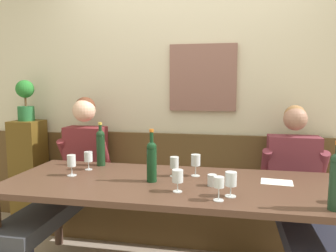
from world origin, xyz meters
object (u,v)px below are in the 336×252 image
(person_center_left_seat, at_px, (67,177))
(wine_bottle_green_tall, at_px, (336,180))
(wall_bench, at_px, (185,207))
(wine_glass_left_end, at_px, (196,161))
(wine_glass_near_bucket, at_px, (231,180))
(wine_glass_mid_left, at_px, (88,158))
(wine_glass_by_bottle, at_px, (175,164))
(potted_plant, at_px, (25,99))
(wine_glass_center_front, at_px, (178,177))
(dining_table, at_px, (171,192))
(wine_glass_right_end, at_px, (219,183))
(water_tumbler_right, at_px, (212,180))
(wine_bottle_clear_water, at_px, (152,160))
(wine_glass_mid_right, at_px, (71,162))
(wine_bottle_amber_mid, at_px, (101,146))
(person_right_seat, at_px, (302,197))

(person_center_left_seat, height_order, wine_bottle_green_tall, person_center_left_seat)
(wall_bench, bearing_deg, wine_glass_left_end, -74.69)
(wine_glass_left_end, height_order, wine_glass_near_bucket, wine_glass_left_end)
(wine_glass_mid_left, distance_m, wine_glass_by_bottle, 0.70)
(wine_glass_mid_left, relative_size, potted_plant, 0.36)
(wine_glass_center_front, bearing_deg, person_center_left_seat, 152.38)
(wine_glass_center_front, distance_m, potted_plant, 1.99)
(dining_table, bearing_deg, wine_glass_left_end, 49.62)
(wall_bench, xyz_separation_m, wine_glass_right_end, (0.34, -1.04, 0.56))
(person_center_left_seat, height_order, wine_glass_mid_left, person_center_left_seat)
(wall_bench, xyz_separation_m, water_tumbler_right, (0.28, -0.77, 0.50))
(wine_bottle_clear_water, xyz_separation_m, wine_glass_left_end, (0.28, 0.20, -0.04))
(water_tumbler_right, bearing_deg, wine_glass_right_end, -78.91)
(wine_glass_mid_right, bearing_deg, person_center_left_seat, 123.30)
(wine_glass_mid_left, height_order, wine_glass_by_bottle, same)
(person_center_left_seat, relative_size, wine_glass_left_end, 8.42)
(wine_bottle_amber_mid, bearing_deg, wine_glass_center_front, -36.73)
(dining_table, bearing_deg, wine_glass_right_end, -42.73)
(wall_bench, bearing_deg, person_right_seat, -24.49)
(wine_glass_mid_right, xyz_separation_m, potted_plant, (-0.86, 0.75, 0.42))
(wine_glass_mid_right, height_order, potted_plant, potted_plant)
(water_tumbler_right, bearing_deg, wine_bottle_amber_mid, 157.84)
(wine_glass_near_bucket, height_order, wine_glass_mid_left, wine_glass_near_bucket)
(wine_glass_center_front, height_order, potted_plant, potted_plant)
(person_right_seat, xyz_separation_m, wine_bottle_amber_mid, (-1.57, 0.03, 0.31))
(wine_glass_right_end, xyz_separation_m, water_tumbler_right, (-0.05, 0.27, -0.07))
(wine_glass_center_front, bearing_deg, wine_glass_near_bucket, -4.45)
(person_right_seat, bearing_deg, potted_plant, 169.81)
(wall_bench, distance_m, water_tumbler_right, 0.96)
(water_tumbler_right, bearing_deg, potted_plant, 157.03)
(wall_bench, bearing_deg, potted_plant, 178.77)
(wine_bottle_green_tall, height_order, wine_glass_center_front, wine_bottle_green_tall)
(dining_table, relative_size, person_right_seat, 1.73)
(potted_plant, bearing_deg, wine_glass_mid_left, -31.97)
(person_center_left_seat, distance_m, wine_bottle_green_tall, 2.04)
(wine_glass_right_end, height_order, wine_glass_center_front, same)
(wine_glass_near_bucket, bearing_deg, wine_bottle_amber_mid, 151.60)
(person_center_left_seat, distance_m, water_tumbler_right, 1.31)
(wine_glass_by_bottle, bearing_deg, wine_bottle_amber_mid, 162.67)
(wine_glass_left_end, height_order, wine_glass_mid_left, wine_glass_left_end)
(wine_bottle_clear_water, bearing_deg, person_right_seat, 17.38)
(wall_bench, xyz_separation_m, wine_glass_mid_right, (-0.74, -0.72, 0.56))
(wine_bottle_green_tall, xyz_separation_m, wine_glass_mid_right, (-1.69, 0.35, -0.06))
(wine_glass_center_front, relative_size, water_tumbler_right, 1.85)
(person_center_left_seat, relative_size, water_tumbler_right, 17.73)
(wine_glass_by_bottle, bearing_deg, wine_glass_near_bucket, -42.42)
(person_right_seat, xyz_separation_m, water_tumbler_right, (-0.64, -0.35, 0.19))
(wine_bottle_green_tall, xyz_separation_m, wine_glass_by_bottle, (-0.95, 0.48, -0.07))
(person_right_seat, height_order, wine_glass_mid_left, person_right_seat)
(wine_glass_mid_left, bearing_deg, wine_glass_left_end, -1.18)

